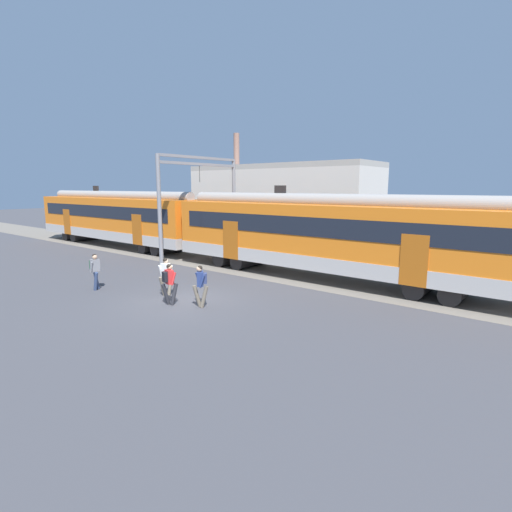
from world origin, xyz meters
TOP-DOWN VIEW (x-y plane):
  - ground_plane at (0.00, 0.00)m, footprint 160.00×160.00m
  - track_bed at (-8.59, 7.20)m, footprint 80.00×4.40m
  - commuter_train at (-6.10, 7.19)m, footprint 38.05×3.07m
  - pedestrian_grey at (-4.61, -1.22)m, footprint 0.63×0.54m
  - pedestrian_white at (-1.30, 0.17)m, footprint 0.54×0.68m
  - pedestrian_red at (-0.10, -0.63)m, footprint 0.62×0.60m
  - pedestrian_navy at (1.12, -0.06)m, footprint 0.68×0.50m
  - catenary_gantry at (-6.51, 7.20)m, footprint 0.24×6.64m
  - background_building at (-6.63, 16.18)m, footprint 15.71×5.00m

SIDE VIEW (x-z plane):
  - ground_plane at x=0.00m, z-range 0.00..0.00m
  - track_bed at x=-8.59m, z-range 0.00..0.01m
  - pedestrian_white at x=-1.30m, z-range 0.13..1.80m
  - pedestrian_grey at x=-4.61m, z-range 0.16..1.82m
  - pedestrian_red at x=-0.10m, z-range 0.16..1.82m
  - pedestrian_navy at x=1.12m, z-range 0.16..1.82m
  - commuter_train at x=-6.10m, z-range -0.11..4.62m
  - background_building at x=-6.63m, z-range -1.39..7.81m
  - catenary_gantry at x=-6.51m, z-range 1.05..7.58m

